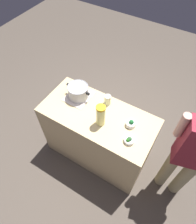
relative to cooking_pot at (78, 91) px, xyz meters
The scene contains 9 objects.
ground_plane 1.10m from the cooking_pot, 18.34° to the right, with size 8.00×8.00×0.00m, color brown.
counter_slab 0.67m from the cooking_pot, 18.34° to the right, with size 1.37×0.65×0.94m, color #CFB580.
dish_cloth 0.09m from the cooking_pot, 90.00° to the left, with size 0.28×0.33×0.01m, color beige.
cooking_pot is the anchor object (origin of this frame).
lemonade_pitcher 0.48m from the cooking_pot, 24.62° to the right, with size 0.10×0.10×0.28m.
mason_jar 0.37m from the cooking_pot, 14.10° to the left, with size 0.08×0.08×0.13m.
broccoli_bowl_front 0.74m from the cooking_pot, ahead, with size 0.11×0.11×0.09m.
broccoli_bowl_center 0.84m from the cooking_pot, 17.01° to the right, with size 0.11×0.11×0.08m.
person_cook 1.41m from the cooking_pot, ahead, with size 0.50×0.28×1.64m.
Camera 1 is at (0.72, -1.19, 2.81)m, focal length 32.45 mm.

